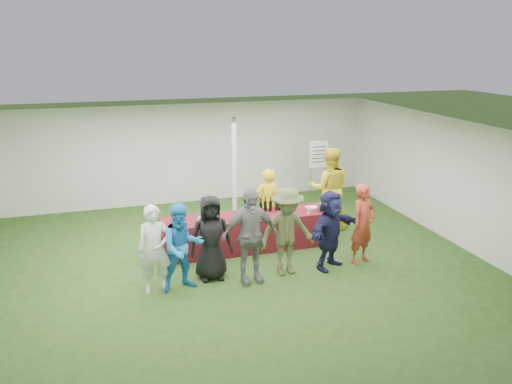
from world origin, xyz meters
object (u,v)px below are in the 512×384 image
object	(u,v)px
customer_3	(250,236)
customer_5	(330,230)
dump_bucket	(323,207)
wine_list_sign	(318,159)
customer_0	(155,249)
staff_pourer	(267,204)
customer_2	(211,238)
customer_6	(363,224)
staff_back	(329,188)
customer_1	(182,247)
serving_table	(247,232)
customer_4	(287,231)

from	to	relation	value
customer_3	customer_5	xyz separation A→B (m)	(1.66, 0.12, -0.12)
dump_bucket	wine_list_sign	size ratio (longest dim) A/B	0.15
wine_list_sign	customer_0	size ratio (longest dim) A/B	1.13
customer_3	staff_pourer	bearing A→B (deg)	58.76
staff_pourer	customer_2	size ratio (longest dim) A/B	1.00
customer_3	customer_6	world-z (taller)	customer_3
staff_pourer	staff_back	xyz separation A→B (m)	(1.59, 0.19, 0.17)
staff_pourer	customer_1	size ratio (longest dim) A/B	1.00
dump_bucket	customer_6	world-z (taller)	customer_6
serving_table	customer_4	distance (m)	1.51
dump_bucket	customer_2	bearing A→B (deg)	-160.94
dump_bucket	customer_0	size ratio (longest dim) A/B	0.17
customer_2	customer_4	world-z (taller)	customer_4
customer_4	customer_6	bearing A→B (deg)	-2.90
dump_bucket	wine_list_sign	bearing A→B (deg)	69.00
wine_list_sign	customer_4	bearing A→B (deg)	-121.70
serving_table	customer_1	distance (m)	2.16
wine_list_sign	customer_0	distance (m)	5.83
customer_0	customer_2	world-z (taller)	customer_2
staff_back	customer_3	world-z (taller)	staff_back
dump_bucket	customer_5	xyz separation A→B (m)	(-0.37, -1.14, -0.05)
serving_table	staff_pourer	bearing A→B (deg)	37.28
customer_1	staff_pourer	bearing A→B (deg)	32.20
serving_table	customer_5	world-z (taller)	customer_5
dump_bucket	staff_pourer	bearing A→B (deg)	147.14
customer_6	dump_bucket	bearing A→B (deg)	84.00
wine_list_sign	staff_back	distance (m)	1.58
wine_list_sign	customer_0	xyz separation A→B (m)	(-4.62, -3.52, -0.52)
serving_table	customer_2	distance (m)	1.59
dump_bucket	customer_5	bearing A→B (deg)	-107.74
customer_1	customer_6	world-z (taller)	customer_6
staff_back	staff_pourer	bearing A→B (deg)	26.29
wine_list_sign	customer_5	xyz separation A→B (m)	(-1.28, -3.51, -0.53)
wine_list_sign	customer_1	bearing A→B (deg)	-139.35
staff_pourer	customer_6	xyz separation A→B (m)	(1.40, -1.79, 0.01)
staff_pourer	customer_5	bearing A→B (deg)	102.68
serving_table	customer_2	size ratio (longest dim) A/B	2.23
customer_2	serving_table	bearing A→B (deg)	49.11
customer_4	customer_5	world-z (taller)	customer_4
wine_list_sign	customer_3	xyz separation A→B (m)	(-2.93, -3.63, -0.41)
staff_back	customer_1	xyz separation A→B (m)	(-3.77, -2.06, -0.17)
customer_0	customer_1	xyz separation A→B (m)	(0.48, -0.04, 0.00)
dump_bucket	customer_0	distance (m)	3.89
customer_4	customer_2	bearing A→B (deg)	166.33
customer_1	customer_4	world-z (taller)	customer_4
dump_bucket	customer_4	world-z (taller)	customer_4
customer_1	customer_3	xyz separation A→B (m)	(1.21, -0.07, 0.10)
staff_pourer	customer_6	world-z (taller)	customer_6
wine_list_sign	staff_back	bearing A→B (deg)	-104.00
serving_table	customer_0	world-z (taller)	customer_0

